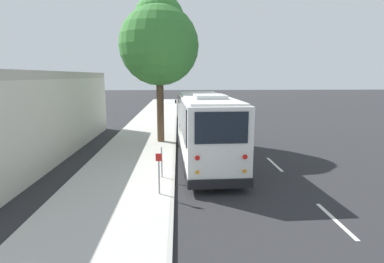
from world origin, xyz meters
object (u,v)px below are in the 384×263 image
(shuttle_bus, at_px, (205,125))
(parked_sedan_silver, at_px, (186,110))
(parked_sedan_blue, at_px, (186,104))
(sign_post_near, at_px, (159,173))
(parked_sedan_black, at_px, (184,100))
(parked_sedan_navy, at_px, (182,97))
(street_tree, at_px, (159,40))
(parked_sedan_gray, at_px, (189,117))
(sign_post_far, at_px, (162,162))

(shuttle_bus, bearing_deg, parked_sedan_silver, -0.84)
(parked_sedan_blue, height_order, sign_post_near, sign_post_near)
(parked_sedan_black, xyz_separation_m, parked_sedan_navy, (7.02, 0.23, -0.02))
(parked_sedan_blue, bearing_deg, street_tree, 171.12)
(shuttle_bus, xyz_separation_m, sign_post_near, (-4.83, 2.09, -0.99))
(parked_sedan_navy, bearing_deg, shuttle_bus, -177.38)
(shuttle_bus, bearing_deg, parked_sedan_gray, -0.67)
(parked_sedan_blue, bearing_deg, sign_post_far, 173.56)
(parked_sedan_silver, relative_size, street_tree, 0.48)
(parked_sedan_black, xyz_separation_m, sign_post_near, (-37.44, 1.68, 0.33))
(parked_sedan_gray, xyz_separation_m, sign_post_far, (-15.89, 1.76, 0.22))
(parked_sedan_navy, bearing_deg, sign_post_near, 179.83)
(shuttle_bus, relative_size, parked_sedan_black, 2.10)
(parked_sedan_black, distance_m, sign_post_near, 37.48)
(shuttle_bus, bearing_deg, parked_sedan_navy, -1.22)
(parked_sedan_navy, bearing_deg, parked_sedan_gray, -177.65)
(parked_sedan_silver, distance_m, street_tree, 16.06)
(parked_sedan_navy, relative_size, street_tree, 0.49)
(parked_sedan_gray, relative_size, sign_post_far, 3.33)
(parked_sedan_navy, xyz_separation_m, sign_post_far, (-42.62, 1.45, 0.22))
(parked_sedan_navy, bearing_deg, sign_post_far, 179.75)
(street_tree, bearing_deg, sign_post_far, -176.48)
(parked_sedan_navy, height_order, street_tree, street_tree)
(parked_sedan_blue, distance_m, parked_sedan_black, 7.04)
(shuttle_bus, height_order, parked_sedan_blue, shuttle_bus)
(parked_sedan_gray, xyz_separation_m, sign_post_near, (-17.73, 1.76, 0.35))
(shuttle_bus, xyz_separation_m, sign_post_far, (-2.99, 2.09, -1.12))
(sign_post_near, bearing_deg, parked_sedan_blue, -3.36)
(shuttle_bus, xyz_separation_m, street_tree, (4.36, 2.54, 4.69))
(shuttle_bus, distance_m, parked_sedan_gray, 12.98)
(parked_sedan_blue, bearing_deg, parked_sedan_gray, 177.01)
(parked_sedan_gray, distance_m, parked_sedan_silver, 6.20)
(sign_post_near, bearing_deg, sign_post_far, 0.00)
(street_tree, bearing_deg, parked_sedan_black, -4.31)
(sign_post_far, bearing_deg, parked_sedan_navy, -1.95)
(parked_sedan_silver, distance_m, sign_post_near, 23.99)
(shuttle_bus, xyz_separation_m, parked_sedan_blue, (25.58, 0.30, -1.33))
(parked_sedan_blue, bearing_deg, parked_sedan_silver, 175.98)
(street_tree, distance_m, sign_post_far, 9.38)
(parked_sedan_silver, height_order, parked_sedan_navy, parked_sedan_navy)
(parked_sedan_black, distance_m, sign_post_far, 35.64)
(parked_sedan_black, height_order, sign_post_far, sign_post_far)
(parked_sedan_blue, relative_size, sign_post_near, 2.93)
(parked_sedan_gray, xyz_separation_m, street_tree, (-8.54, 2.21, 6.04))
(parked_sedan_blue, bearing_deg, sign_post_near, 173.78)
(parked_sedan_silver, bearing_deg, parked_sedan_navy, 5.31)
(parked_sedan_blue, height_order, street_tree, street_tree)
(parked_sedan_black, xyz_separation_m, sign_post_far, (-35.60, 1.68, 0.20))
(parked_sedan_black, relative_size, sign_post_near, 3.05)
(parked_sedan_navy, xyz_separation_m, street_tree, (-35.27, 1.90, 6.03))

